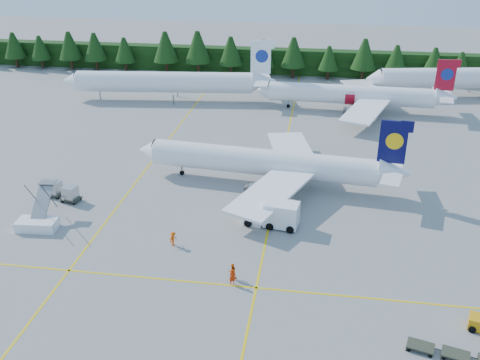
# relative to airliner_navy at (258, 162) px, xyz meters

# --- Properties ---
(ground) EXTENTS (320.00, 320.00, 0.00)m
(ground) POSITION_rel_airliner_navy_xyz_m (-3.15, -18.29, -3.25)
(ground) COLOR gray
(ground) RESTS_ON ground
(taxi_stripe_a) EXTENTS (0.25, 120.00, 0.01)m
(taxi_stripe_a) POSITION_rel_airliner_navy_xyz_m (-17.15, 1.71, -3.25)
(taxi_stripe_a) COLOR yellow
(taxi_stripe_a) RESTS_ON ground
(taxi_stripe_b) EXTENTS (0.25, 120.00, 0.01)m
(taxi_stripe_b) POSITION_rel_airliner_navy_xyz_m (2.85, 1.71, -3.25)
(taxi_stripe_b) COLOR yellow
(taxi_stripe_b) RESTS_ON ground
(taxi_stripe_cross) EXTENTS (80.00, 0.25, 0.01)m
(taxi_stripe_cross) POSITION_rel_airliner_navy_xyz_m (-3.15, -24.29, -3.25)
(taxi_stripe_cross) COLOR yellow
(taxi_stripe_cross) RESTS_ON ground
(treeline_hedge) EXTENTS (220.00, 4.00, 6.00)m
(treeline_hedge) POSITION_rel_airliner_navy_xyz_m (-3.15, 63.71, -0.25)
(treeline_hedge) COLOR black
(treeline_hedge) RESTS_ON ground
(airliner_navy) EXTENTS (37.21, 30.49, 10.82)m
(airliner_navy) POSITION_rel_airliner_navy_xyz_m (0.00, 0.00, 0.00)
(airliner_navy) COLOR white
(airliner_navy) RESTS_ON ground
(airliner_red) EXTENTS (37.35, 30.72, 10.86)m
(airliner_red) POSITION_rel_airliner_navy_xyz_m (13.24, 35.53, 0.01)
(airliner_red) COLOR white
(airliner_red) RESTS_ON ground
(airliner_far_left) EXTENTS (43.20, 8.46, 12.57)m
(airliner_far_left) POSITION_rel_airliner_navy_xyz_m (-25.22, 37.04, 0.69)
(airliner_far_left) COLOR white
(airliner_far_left) RESTS_ON ground
(airliner_far_right) EXTENTS (43.73, 11.54, 12.81)m
(airliner_far_right) POSITION_rel_airliner_navy_xyz_m (37.64, 49.57, 0.76)
(airliner_far_right) COLOR white
(airliner_far_right) RESTS_ON ground
(airstairs) EXTENTS (4.92, 6.67, 4.27)m
(airstairs) POSITION_rel_airliner_navy_xyz_m (-24.62, -16.35, -2.33)
(airstairs) COLOR white
(airstairs) RESTS_ON ground
(service_truck) EXTENTS (6.82, 3.29, 3.16)m
(service_truck) POSITION_rel_airliner_navy_xyz_m (3.13, -11.52, -1.69)
(service_truck) COLOR silver
(service_truck) RESTS_ON ground
(dolly_train) EXTENTS (10.91, 3.66, 0.13)m
(dolly_train) POSITION_rel_airliner_navy_xyz_m (22.04, -31.64, -2.83)
(dolly_train) COLOR #363A2A
(dolly_train) RESTS_ON ground
(uld_pair) EXTENTS (5.49, 3.43, 1.81)m
(uld_pair) POSITION_rel_airliner_navy_xyz_m (-25.14, -8.67, -2.04)
(uld_pair) COLOR #363A2A
(uld_pair) RESTS_ON ground
(crew_a) EXTENTS (0.79, 0.71, 1.80)m
(crew_a) POSITION_rel_airliner_navy_xyz_m (0.37, -24.03, -2.35)
(crew_a) COLOR red
(crew_a) RESTS_ON ground
(crew_b) EXTENTS (1.04, 0.93, 1.78)m
(crew_b) POSITION_rel_airliner_navy_xyz_m (0.19, -23.04, -2.36)
(crew_b) COLOR #FF6A05
(crew_b) RESTS_ON ground
(crew_c) EXTENTS (0.74, 0.86, 1.75)m
(crew_c) POSITION_rel_airliner_navy_xyz_m (-7.49, -17.79, -2.38)
(crew_c) COLOR #FF5205
(crew_c) RESTS_ON ground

